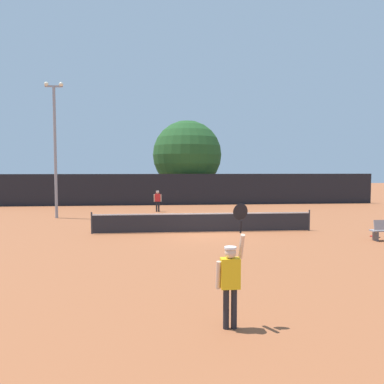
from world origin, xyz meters
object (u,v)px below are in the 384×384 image
(player_receiving, at_px, (158,199))
(light_pole, at_px, (55,142))
(player_serving, at_px, (231,274))
(parked_car_near, at_px, (145,192))
(parked_car_mid, at_px, (239,192))
(large_tree, at_px, (187,155))
(spare_racket, at_px, (374,236))
(tennis_ball, at_px, (194,223))

(player_receiving, distance_m, light_pole, 8.15)
(player_serving, distance_m, parked_car_near, 31.49)
(player_receiving, distance_m, parked_car_mid, 13.47)
(player_serving, distance_m, player_receiving, 20.52)
(large_tree, bearing_deg, light_pole, -128.41)
(player_serving, relative_size, parked_car_mid, 0.58)
(player_serving, distance_m, light_pole, 19.66)
(spare_racket, bearing_deg, tennis_ball, 148.07)
(parked_car_near, bearing_deg, light_pole, -119.17)
(player_receiving, relative_size, spare_racket, 2.99)
(player_receiving, relative_size, parked_car_near, 0.35)
(light_pole, bearing_deg, parked_car_mid, 41.76)
(parked_car_near, height_order, parked_car_mid, same)
(large_tree, xyz_separation_m, parked_car_near, (-4.20, 1.91, -3.73))
(large_tree, distance_m, parked_car_mid, 6.86)
(player_serving, bearing_deg, parked_car_near, 94.95)
(parked_car_near, bearing_deg, player_serving, -93.47)
(player_serving, xyz_separation_m, player_receiving, (-1.43, 20.47, -0.16))
(parked_car_mid, bearing_deg, player_serving, -99.00)
(player_receiving, distance_m, large_tree, 10.11)
(parked_car_mid, bearing_deg, spare_racket, -81.93)
(player_serving, relative_size, player_receiving, 1.61)
(player_receiving, relative_size, parked_car_mid, 0.36)
(tennis_ball, relative_size, parked_car_near, 0.02)
(spare_racket, xyz_separation_m, parked_car_near, (-11.36, 22.05, 0.76))
(light_pole, distance_m, large_tree, 15.17)
(player_receiving, bearing_deg, tennis_ball, 108.84)
(light_pole, bearing_deg, spare_racket, -26.47)
(player_serving, height_order, light_pole, light_pole)
(player_receiving, bearing_deg, player_serving, 93.99)
(player_serving, bearing_deg, tennis_ball, 87.28)
(large_tree, relative_size, parked_car_near, 1.77)
(spare_racket, distance_m, parked_car_near, 24.82)
(player_serving, height_order, player_receiving, player_serving)
(player_receiving, xyz_separation_m, spare_racket, (10.08, -11.14, -0.92))
(player_receiving, xyz_separation_m, parked_car_near, (-1.29, 10.90, -0.16))
(spare_racket, relative_size, light_pole, 0.06)
(player_serving, relative_size, light_pole, 0.29)
(parked_car_near, distance_m, parked_car_mid, 9.76)
(spare_racket, xyz_separation_m, parked_car_mid, (-1.61, 21.63, 0.76))
(player_serving, distance_m, large_tree, 29.70)
(light_pole, height_order, parked_car_mid, light_pole)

